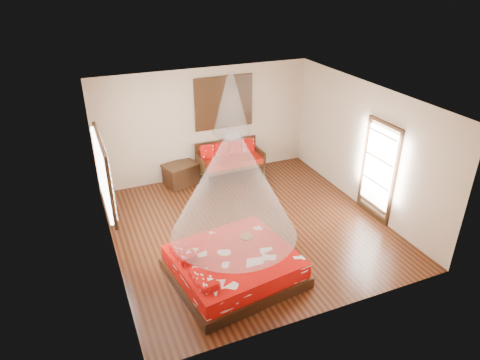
% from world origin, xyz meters
% --- Properties ---
extents(room, '(5.54, 5.54, 2.84)m').
position_xyz_m(room, '(0.00, 0.00, 1.40)').
color(room, black).
rests_on(room, ground).
extents(bed, '(2.33, 2.16, 0.64)m').
position_xyz_m(bed, '(-0.92, -1.39, 0.25)').
color(bed, black).
rests_on(bed, floor).
extents(daybed, '(1.67, 0.74, 0.94)m').
position_xyz_m(daybed, '(0.49, 2.38, 0.52)').
color(daybed, black).
rests_on(daybed, floor).
extents(storage_chest, '(0.94, 0.80, 0.55)m').
position_xyz_m(storage_chest, '(-0.79, 2.45, 0.28)').
color(storage_chest, black).
rests_on(storage_chest, floor).
extents(shutter_panel, '(1.52, 0.06, 1.32)m').
position_xyz_m(shutter_panel, '(0.49, 2.72, 1.90)').
color(shutter_panel, black).
rests_on(shutter_panel, wall_back).
extents(window_left, '(0.10, 1.74, 1.34)m').
position_xyz_m(window_left, '(-2.71, 0.20, 1.70)').
color(window_left, black).
rests_on(window_left, wall_left).
extents(glazed_door, '(0.08, 1.02, 2.16)m').
position_xyz_m(glazed_door, '(2.72, -0.60, 1.07)').
color(glazed_door, black).
rests_on(glazed_door, floor).
extents(wine_tray, '(0.23, 0.23, 0.19)m').
position_xyz_m(wine_tray, '(-0.50, -1.00, 0.55)').
color(wine_tray, brown).
rests_on(wine_tray, bed).
extents(mosquito_net_main, '(2.11, 2.11, 1.80)m').
position_xyz_m(mosquito_net_main, '(-0.91, -1.39, 1.85)').
color(mosquito_net_main, white).
rests_on(mosquito_net_main, ceiling).
extents(mosquito_net_daybed, '(0.91, 0.91, 1.50)m').
position_xyz_m(mosquito_net_daybed, '(0.49, 2.25, 2.00)').
color(mosquito_net_daybed, white).
rests_on(mosquito_net_daybed, ceiling).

